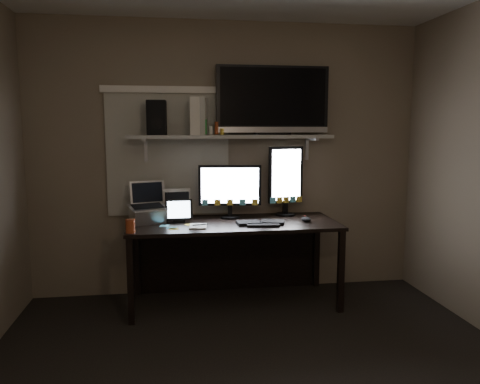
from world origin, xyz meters
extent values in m
plane|color=#7C6F59|center=(0.00, 1.80, 1.25)|extent=(3.60, 0.00, 3.60)
cube|color=#B8B4A5|center=(-0.55, 1.79, 1.30)|extent=(1.10, 0.02, 1.10)
cube|color=black|center=(0.00, 1.43, 0.71)|extent=(1.80, 0.75, 0.03)
cube|color=black|center=(0.00, 1.78, 0.35)|extent=(1.80, 0.02, 0.70)
cube|color=black|center=(-0.86, 1.09, 0.35)|extent=(0.05, 0.05, 0.70)
cube|color=black|center=(0.86, 1.09, 0.35)|extent=(0.05, 0.05, 0.70)
cube|color=black|center=(-0.86, 1.76, 0.35)|extent=(0.05, 0.05, 0.70)
cube|color=black|center=(0.86, 1.76, 0.35)|extent=(0.05, 0.05, 0.70)
cube|color=#A2A29D|center=(0.00, 1.62, 1.46)|extent=(1.80, 0.35, 0.03)
cube|color=black|center=(-0.01, 1.61, 0.98)|extent=(0.57, 0.12, 0.49)
cube|color=black|center=(0.52, 1.67, 1.06)|extent=(0.33, 0.10, 0.65)
cube|color=black|center=(0.22, 1.31, 0.74)|extent=(0.43, 0.21, 0.03)
ellipsoid|color=black|center=(0.63, 1.35, 0.75)|extent=(0.09, 0.13, 0.04)
cube|color=silver|center=(-0.32, 1.27, 0.74)|extent=(0.16, 0.21, 0.01)
cube|color=black|center=(-0.47, 1.48, 0.83)|extent=(0.24, 0.11, 0.20)
cube|color=black|center=(-0.49, 1.65, 0.86)|extent=(0.22, 0.13, 0.26)
cube|color=#B0B0B4|center=(-0.74, 1.51, 0.90)|extent=(0.37, 0.33, 0.34)
cylinder|color=#95391B|center=(-0.85, 1.13, 0.78)|extent=(0.09, 0.09, 0.11)
cube|color=black|center=(0.39, 1.67, 1.79)|extent=(1.02, 0.19, 0.61)
cube|color=silver|center=(-0.28, 1.62, 1.64)|extent=(0.17, 0.28, 0.32)
cube|color=black|center=(-0.64, 1.63, 1.63)|extent=(0.17, 0.21, 0.30)
camera|label=1|loc=(-0.53, -2.52, 1.55)|focal=35.00mm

